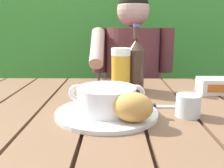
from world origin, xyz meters
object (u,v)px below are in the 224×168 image
Objects in this scene: chair_near_diner at (130,103)px; person_eating at (133,75)px; beer_bottle at (137,63)px; table_knife at (156,106)px; serving_plate at (108,113)px; bread_roll at (134,107)px; butter_tub at (215,86)px; soup_bowl at (108,98)px; water_glass_small at (189,105)px; beer_glass at (121,71)px.

person_eating is (-0.00, -0.20, 0.23)m from chair_near_diner.
beer_bottle is (-0.02, -0.46, 0.14)m from person_eating.
chair_near_diner is 6.35× the size of table_knife.
serving_plate is 2.53× the size of bread_roll.
serving_plate is 0.48m from butter_tub.
soup_bowl is 1.87× the size of butter_tub.
soup_bowl reaches higher than serving_plate.
chair_near_diner is at bearing 89.13° from person_eating.
soup_bowl reaches higher than table_knife.
beer_bottle is (0.11, 0.30, 0.06)m from soup_bowl.
bread_roll is 0.18m from water_glass_small.
serving_plate is at bearing -100.23° from beer_glass.
chair_near_diner is 4.16× the size of soup_bowl.
beer_glass is 0.08m from beer_bottle.
butter_tub is at bearing -61.22° from person_eating.
soup_bowl is at bearing 130.60° from bread_roll.
beer_bottle reaches higher than beer_glass.
chair_near_diner reaches higher than butter_tub.
bread_roll is at bearing -49.40° from soup_bowl.
soup_bowl reaches higher than bread_roll.
bread_roll reaches higher than table_knife.
beer_bottle is (-0.02, -0.66, 0.37)m from chair_near_diner.
soup_bowl reaches higher than butter_tub.
bread_roll is 0.45× the size of beer_bottle.
beer_glass is at bearing 125.36° from water_glass_small.
soup_bowl is 1.87× the size of bread_roll.
water_glass_small is (0.11, -0.77, 0.06)m from person_eating.
person_eating is 10.02× the size of butter_tub.
water_glass_small reaches higher than serving_plate.
water_glass_small is 0.60× the size of butter_tub.
soup_bowl is 0.11m from bread_roll.
beer_bottle is at bearing 36.36° from beer_glass.
person_eating is 0.78m from water_glass_small.
soup_bowl is 0.33m from beer_bottle.
beer_bottle is 0.26m from table_knife.
beer_bottle reaches higher than chair_near_diner.
serving_plate is at bearing -155.37° from table_knife.
person_eating reaches higher than bread_roll.
soup_bowl is 0.17m from table_knife.
beer_glass is at bearing 93.99° from bread_roll.
person_eating is 4.48× the size of beer_bottle.
butter_tub reaches higher than serving_plate.
butter_tub is at bearing 55.86° from water_glass_small.
serving_plate is at bearing -99.44° from person_eating.
butter_tub is (0.30, -0.05, -0.08)m from beer_bottle.
table_knife is at bearing -79.59° from beer_bottle.
water_glass_small is (0.13, -0.31, -0.08)m from beer_bottle.
beer_bottle is at bearing 70.27° from serving_plate.
bread_roll is (-0.06, -1.05, 0.31)m from chair_near_diner.
bread_roll is 0.68× the size of beer_glass.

